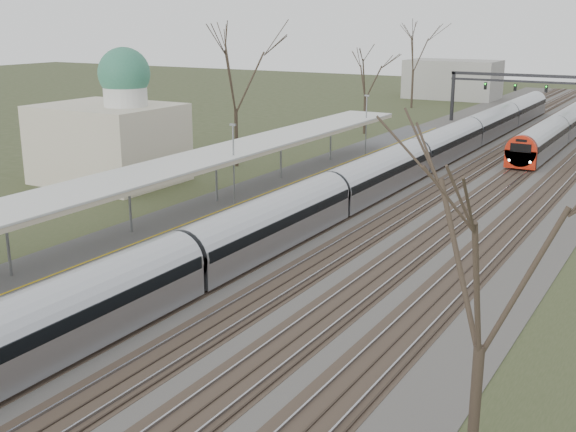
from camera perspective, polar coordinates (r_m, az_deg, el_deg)
track_bed at (r=61.07m, az=13.33°, el=3.39°), size 24.00×160.00×0.22m
platform at (r=49.22m, az=-3.25°, el=1.47°), size 3.50×69.00×1.00m
canopy at (r=44.88m, az=-6.49°, el=4.52°), size 4.10×50.00×3.11m
dome_building at (r=56.79m, az=-13.82°, el=6.23°), size 10.00×8.00×10.30m
signal_gantry at (r=89.30m, az=19.33°, el=9.76°), size 21.00×0.59×6.08m
tree_west_far at (r=61.09m, az=-4.21°, el=11.30°), size 5.50×5.50×11.33m
tree_east_near at (r=18.78m, az=15.42°, el=-2.98°), size 4.50×4.50×9.27m
train_near at (r=58.82m, az=9.96°, el=4.53°), size 2.62×90.21×3.05m
train_far at (r=84.16m, az=21.28°, el=6.94°), size 2.62×45.21×3.05m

